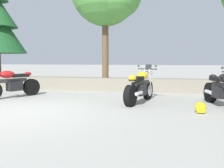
# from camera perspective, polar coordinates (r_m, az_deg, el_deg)

# --- Properties ---
(ground_plane) EXTENTS (120.00, 120.00, 0.00)m
(ground_plane) POSITION_cam_1_polar(r_m,az_deg,el_deg) (6.55, -20.79, -6.32)
(ground_plane) COLOR #A3A099
(stone_wall) EXTENTS (36.00, 0.80, 0.55)m
(stone_wall) POSITION_cam_1_polar(r_m,az_deg,el_deg) (10.82, -7.12, 0.11)
(stone_wall) COLOR gray
(stone_wall) RESTS_ON ground
(motorcycle_red_near_left) EXTENTS (1.17, 1.89, 1.18)m
(motorcycle_red_near_left) POSITION_cam_1_polar(r_m,az_deg,el_deg) (9.14, -22.64, 0.01)
(motorcycle_red_near_left) COLOR black
(motorcycle_red_near_left) RESTS_ON ground
(motorcycle_yellow_centre) EXTENTS (0.89, 2.02, 1.18)m
(motorcycle_yellow_centre) POSITION_cam_1_polar(r_m,az_deg,el_deg) (7.52, 6.76, -0.72)
(motorcycle_yellow_centre) COLOR black
(motorcycle_yellow_centre) RESTS_ON ground
(motorcycle_black_far_right) EXTENTS (0.83, 2.04, 1.18)m
(motorcycle_black_far_right) POSITION_cam_1_polar(r_m,az_deg,el_deg) (7.45, 24.69, -1.27)
(motorcycle_black_far_right) COLOR black
(motorcycle_black_far_right) RESTS_ON ground
(rider_helmet) EXTENTS (0.28, 0.28, 0.28)m
(rider_helmet) POSITION_cam_1_polar(r_m,az_deg,el_deg) (6.42, 20.34, -5.31)
(rider_helmet) COLOR yellow
(rider_helmet) RESTS_ON ground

